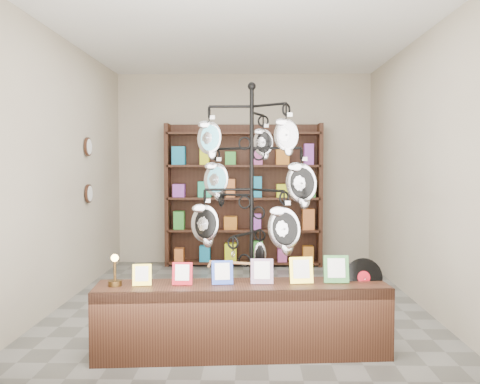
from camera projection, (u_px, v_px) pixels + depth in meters
name	position (u px, v px, depth m)	size (l,w,h in m)	color
ground	(241.00, 303.00, 6.08)	(5.00, 5.00, 0.00)	slate
room_envelope	(241.00, 140.00, 5.98)	(5.00, 5.00, 5.00)	#B4AB91
display_tree	(252.00, 190.00, 4.89)	(1.25, 1.24, 2.32)	black
front_shelf	(242.00, 319.00, 4.42)	(2.43, 0.69, 0.85)	black
back_shelving	(244.00, 199.00, 8.32)	(2.42, 0.36, 2.20)	black
wall_clocks	(88.00, 170.00, 6.84)	(0.03, 0.24, 0.84)	black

